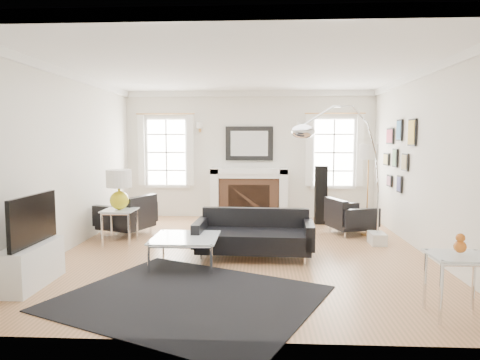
# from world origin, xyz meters

# --- Properties ---
(floor) EXTENTS (6.00, 6.00, 0.00)m
(floor) POSITION_xyz_m (0.00, 0.00, 0.00)
(floor) COLOR #976B3F
(floor) RESTS_ON ground
(back_wall) EXTENTS (5.50, 0.04, 2.80)m
(back_wall) POSITION_xyz_m (0.00, 3.00, 1.40)
(back_wall) COLOR silver
(back_wall) RESTS_ON floor
(front_wall) EXTENTS (5.50, 0.04, 2.80)m
(front_wall) POSITION_xyz_m (0.00, -3.00, 1.40)
(front_wall) COLOR silver
(front_wall) RESTS_ON floor
(left_wall) EXTENTS (0.04, 6.00, 2.80)m
(left_wall) POSITION_xyz_m (-2.75, 0.00, 1.40)
(left_wall) COLOR silver
(left_wall) RESTS_ON floor
(right_wall) EXTENTS (0.04, 6.00, 2.80)m
(right_wall) POSITION_xyz_m (2.75, 0.00, 1.40)
(right_wall) COLOR silver
(right_wall) RESTS_ON floor
(ceiling) EXTENTS (5.50, 6.00, 0.02)m
(ceiling) POSITION_xyz_m (0.00, 0.00, 2.80)
(ceiling) COLOR white
(ceiling) RESTS_ON back_wall
(crown_molding) EXTENTS (5.50, 6.00, 0.12)m
(crown_molding) POSITION_xyz_m (0.00, 0.00, 2.74)
(crown_molding) COLOR white
(crown_molding) RESTS_ON back_wall
(fireplace) EXTENTS (1.70, 0.69, 1.11)m
(fireplace) POSITION_xyz_m (0.00, 2.79, 0.54)
(fireplace) COLOR white
(fireplace) RESTS_ON floor
(mantel_mirror) EXTENTS (1.05, 0.07, 0.75)m
(mantel_mirror) POSITION_xyz_m (0.00, 2.95, 1.65)
(mantel_mirror) COLOR black
(mantel_mirror) RESTS_ON back_wall
(window_left) EXTENTS (1.24, 0.15, 1.62)m
(window_left) POSITION_xyz_m (-1.85, 2.95, 1.46)
(window_left) COLOR white
(window_left) RESTS_ON back_wall
(window_right) EXTENTS (1.24, 0.15, 1.62)m
(window_right) POSITION_xyz_m (1.85, 2.95, 1.46)
(window_right) COLOR white
(window_right) RESTS_ON back_wall
(gallery_wall) EXTENTS (0.04, 1.73, 1.29)m
(gallery_wall) POSITION_xyz_m (2.72, 1.30, 1.53)
(gallery_wall) COLOR black
(gallery_wall) RESTS_ON right_wall
(tv_unit) EXTENTS (0.35, 1.00, 1.09)m
(tv_unit) POSITION_xyz_m (-2.44, -1.70, 0.33)
(tv_unit) COLOR white
(tv_unit) RESTS_ON floor
(area_rug) EXTENTS (3.31, 3.09, 0.01)m
(area_rug) POSITION_xyz_m (-0.51, -2.02, 0.01)
(area_rug) COLOR black
(area_rug) RESTS_ON floor
(sofa) EXTENTS (1.77, 0.88, 0.56)m
(sofa) POSITION_xyz_m (0.17, -0.27, 0.31)
(sofa) COLOR black
(sofa) RESTS_ON floor
(armchair_left) EXTENTS (1.05, 1.11, 0.60)m
(armchair_left) POSITION_xyz_m (-2.14, 1.07, 0.34)
(armchair_left) COLOR black
(armchair_left) RESTS_ON floor
(armchair_right) EXTENTS (0.93, 0.99, 0.54)m
(armchair_right) POSITION_xyz_m (1.88, 1.34, 0.30)
(armchair_right) COLOR black
(armchair_right) RESTS_ON floor
(coffee_table) EXTENTS (0.90, 0.90, 0.40)m
(coffee_table) POSITION_xyz_m (-0.77, -0.78, 0.37)
(coffee_table) COLOR silver
(coffee_table) RESTS_ON floor
(side_table_left) EXTENTS (0.52, 0.52, 0.58)m
(side_table_left) POSITION_xyz_m (-2.08, 0.39, 0.47)
(side_table_left) COLOR silver
(side_table_left) RESTS_ON floor
(nesting_table) EXTENTS (0.56, 0.47, 0.62)m
(nesting_table) POSITION_xyz_m (2.20, -2.36, 0.50)
(nesting_table) COLOR silver
(nesting_table) RESTS_ON floor
(gourd_lamp) EXTENTS (0.41, 0.41, 0.66)m
(gourd_lamp) POSITION_xyz_m (-2.08, 0.39, 0.96)
(gourd_lamp) COLOR gold
(gourd_lamp) RESTS_ON side_table_left
(orange_vase) EXTENTS (0.12, 0.12, 0.19)m
(orange_vase) POSITION_xyz_m (2.20, -2.36, 0.72)
(orange_vase) COLOR #C55F19
(orange_vase) RESTS_ON nesting_table
(arc_floor_lamp) EXTENTS (1.65, 1.52, 2.33)m
(arc_floor_lamp) POSITION_xyz_m (1.52, -0.01, 1.26)
(arc_floor_lamp) COLOR white
(arc_floor_lamp) RESTS_ON floor
(stick_floor_lamp) EXTENTS (0.33, 0.33, 1.65)m
(stick_floor_lamp) POSITION_xyz_m (2.20, 1.29, 1.43)
(stick_floor_lamp) COLOR #CA8C46
(stick_floor_lamp) RESTS_ON floor
(speaker_tower) EXTENTS (0.24, 0.24, 1.20)m
(speaker_tower) POSITION_xyz_m (1.50, 2.29, 0.60)
(speaker_tower) COLOR black
(speaker_tower) RESTS_ON floor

